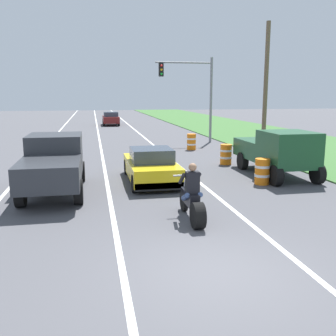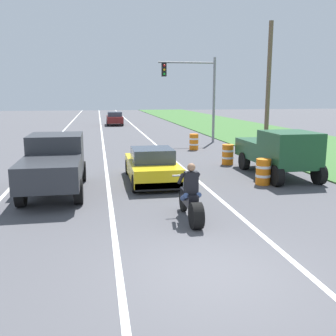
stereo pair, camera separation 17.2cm
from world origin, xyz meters
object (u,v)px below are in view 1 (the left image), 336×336
at_px(sports_car_yellow, 151,166).
at_px(construction_barrel_mid, 226,154).
at_px(motorcycle_with_rider, 192,200).
at_px(traffic_light_mast_near, 194,87).
at_px(construction_barrel_far, 191,142).
at_px(pickup_truck_left_lane_dark_grey, 53,162).
at_px(distant_car_far_ahead, 111,118).
at_px(pickup_truck_right_shoulder_dark_green, 277,150).
at_px(construction_barrel_nearest, 262,171).

xyz_separation_m(sports_car_yellow, construction_barrel_mid, (4.24, 3.15, -0.13)).
relative_size(motorcycle_with_rider, traffic_light_mast_near, 0.37).
relative_size(traffic_light_mast_near, construction_barrel_far, 6.00).
distance_m(pickup_truck_left_lane_dark_grey, traffic_light_mast_near, 15.90).
relative_size(construction_barrel_far, distant_car_far_ahead, 0.25).
bearing_deg(construction_barrel_far, traffic_light_mast_near, 72.78).
xyz_separation_m(pickup_truck_right_shoulder_dark_green, construction_barrel_far, (-1.59, 8.31, -0.60)).
relative_size(sports_car_yellow, construction_barrel_mid, 4.30).
xyz_separation_m(construction_barrel_nearest, distant_car_far_ahead, (-4.33, 30.51, 0.27)).
relative_size(pickup_truck_left_lane_dark_grey, construction_barrel_far, 4.80).
distance_m(pickup_truck_left_lane_dark_grey, construction_barrel_mid, 8.93).
xyz_separation_m(construction_barrel_nearest, construction_barrel_far, (-0.32, 9.68, 0.00)).
distance_m(motorcycle_with_rider, traffic_light_mast_near, 17.95).
bearing_deg(construction_barrel_nearest, construction_barrel_far, 91.87).
height_order(pickup_truck_left_lane_dark_grey, construction_barrel_far, pickup_truck_left_lane_dark_grey).
xyz_separation_m(pickup_truck_left_lane_dark_grey, construction_barrel_far, (7.44, 9.53, -0.60)).
xyz_separation_m(motorcycle_with_rider, sports_car_yellow, (-0.38, 5.00, 0.04)).
height_order(sports_car_yellow, construction_barrel_far, sports_car_yellow).
distance_m(traffic_light_mast_near, construction_barrel_far, 5.09).
distance_m(motorcycle_with_rider, distant_car_far_ahead, 34.29).
xyz_separation_m(construction_barrel_mid, construction_barrel_far, (-0.39, 5.30, 0.00)).
height_order(pickup_truck_right_shoulder_dark_green, construction_barrel_mid, pickup_truck_right_shoulder_dark_green).
bearing_deg(construction_barrel_far, sports_car_yellow, -114.44).
xyz_separation_m(motorcycle_with_rider, traffic_light_mast_near, (4.57, 17.02, 3.37)).
height_order(pickup_truck_right_shoulder_dark_green, distant_car_far_ahead, pickup_truck_right_shoulder_dark_green).
relative_size(motorcycle_with_rider, sports_car_yellow, 0.51).
height_order(sports_car_yellow, construction_barrel_mid, sports_car_yellow).
distance_m(traffic_light_mast_near, construction_barrel_nearest, 13.71).
bearing_deg(pickup_truck_right_shoulder_dark_green, construction_barrel_nearest, -132.90).
relative_size(pickup_truck_right_shoulder_dark_green, construction_barrel_mid, 4.80).
bearing_deg(pickup_truck_left_lane_dark_grey, motorcycle_with_rider, -44.63).
bearing_deg(construction_barrel_nearest, pickup_truck_right_shoulder_dark_green, 47.10).
height_order(motorcycle_with_rider, pickup_truck_right_shoulder_dark_green, pickup_truck_right_shoulder_dark_green).
bearing_deg(pickup_truck_right_shoulder_dark_green, sports_car_yellow, -178.42).
bearing_deg(construction_barrel_mid, traffic_light_mast_near, 85.41).
height_order(sports_car_yellow, pickup_truck_right_shoulder_dark_green, pickup_truck_right_shoulder_dark_green).
bearing_deg(construction_barrel_mid, motorcycle_with_rider, -115.33).
relative_size(sports_car_yellow, construction_barrel_nearest, 4.30).
height_order(sports_car_yellow, distant_car_far_ahead, distant_car_far_ahead).
height_order(construction_barrel_far, distant_car_far_ahead, distant_car_far_ahead).
xyz_separation_m(motorcycle_with_rider, construction_barrel_far, (3.47, 13.46, -0.09)).
relative_size(pickup_truck_left_lane_dark_grey, distant_car_far_ahead, 1.20).
relative_size(construction_barrel_nearest, construction_barrel_mid, 1.00).
xyz_separation_m(pickup_truck_left_lane_dark_grey, distant_car_far_ahead, (3.44, 30.36, -0.33)).
xyz_separation_m(motorcycle_with_rider, pickup_truck_left_lane_dark_grey, (-3.98, 3.93, 0.51)).
relative_size(motorcycle_with_rider, distant_car_far_ahead, 0.55).
height_order(construction_barrel_mid, construction_barrel_far, same).
xyz_separation_m(sports_car_yellow, pickup_truck_right_shoulder_dark_green, (5.43, 0.15, 0.48)).
xyz_separation_m(pickup_truck_right_shoulder_dark_green, distant_car_far_ahead, (-5.59, 29.14, -0.33)).
distance_m(sports_car_yellow, distant_car_far_ahead, 29.29).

